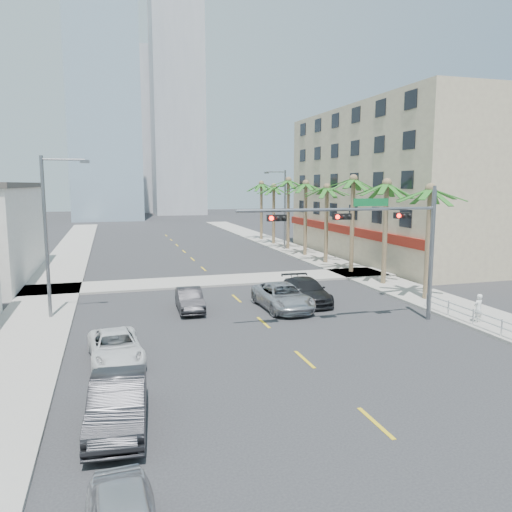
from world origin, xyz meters
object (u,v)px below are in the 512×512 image
at_px(car_parked_far, 116,347).
at_px(car_lane_center, 283,297).
at_px(traffic_signal_mast, 380,231).
at_px(car_lane_left, 190,300).
at_px(car_parked_mid, 118,403).
at_px(car_lane_right, 306,291).
at_px(pedestrian, 478,308).

distance_m(car_parked_far, car_lane_center, 11.76).
bearing_deg(traffic_signal_mast, car_lane_left, 148.13).
height_order(car_parked_mid, car_lane_center, car_parked_mid).
distance_m(car_lane_right, pedestrian, 10.07).
height_order(car_parked_mid, pedestrian, pedestrian).
bearing_deg(traffic_signal_mast, car_lane_right, 107.23).
relative_size(car_lane_left, car_lane_right, 0.78).
height_order(traffic_signal_mast, car_parked_far, traffic_signal_mast).
relative_size(car_lane_left, pedestrian, 2.63).
bearing_deg(car_lane_right, car_parked_far, -144.88).
xyz_separation_m(traffic_signal_mast, car_lane_center, (-3.78, 4.60, -4.30)).
bearing_deg(car_lane_left, pedestrian, -25.16).
bearing_deg(pedestrian, car_lane_left, -38.54).
relative_size(car_parked_mid, car_parked_far, 1.05).
bearing_deg(car_lane_center, car_parked_far, -148.29).
bearing_deg(car_lane_right, traffic_signal_mast, -70.57).
relative_size(traffic_signal_mast, car_lane_left, 2.73).
height_order(car_parked_far, car_lane_center, car_lane_center).
bearing_deg(car_parked_mid, car_parked_far, 94.47).
xyz_separation_m(car_parked_mid, pedestrian, (18.65, 6.30, 0.14)).
height_order(car_lane_left, car_lane_center, car_lane_center).
height_order(traffic_signal_mast, car_parked_mid, traffic_signal_mast).
distance_m(car_parked_mid, car_parked_far, 6.05).
distance_m(car_parked_far, pedestrian, 18.65).
xyz_separation_m(traffic_signal_mast, car_lane_right, (-1.78, 5.74, -4.31)).
bearing_deg(car_parked_far, traffic_signal_mast, 3.47).
height_order(car_parked_far, car_lane_right, car_lane_right).
xyz_separation_m(traffic_signal_mast, car_lane_left, (-9.23, 5.74, -4.39)).
bearing_deg(car_parked_mid, car_lane_right, 53.69).
relative_size(car_lane_left, car_lane_center, 0.74).
bearing_deg(traffic_signal_mast, car_parked_mid, -149.68).
relative_size(car_parked_far, pedestrian, 2.94).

